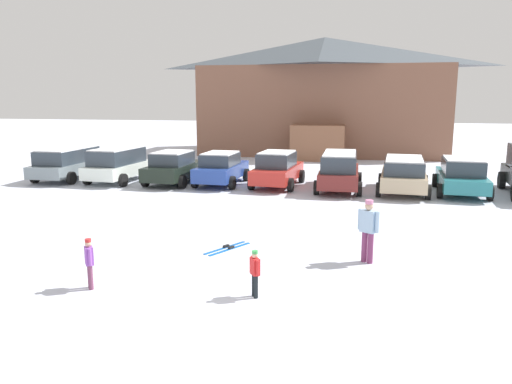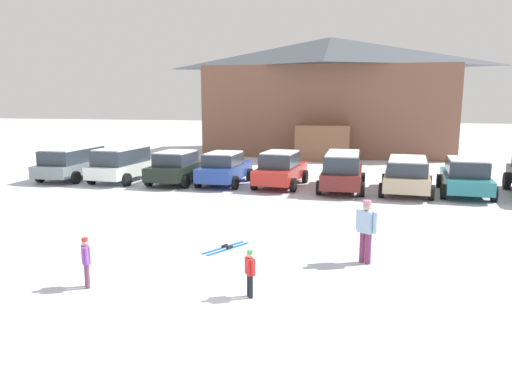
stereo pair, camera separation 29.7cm
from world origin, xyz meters
TOP-DOWN VIEW (x-y plane):
  - ground at (0.00, 0.00)m, footprint 160.00×160.00m
  - ski_lodge at (0.40, 31.40)m, footprint 18.36×10.92m
  - parked_grey_wagon at (-11.75, 15.66)m, footprint 2.29×4.82m
  - parked_white_suv at (-8.83, 15.42)m, footprint 2.44×4.21m
  - parked_black_sedan at (-5.87, 15.50)m, footprint 2.30×4.24m
  - parked_blue_hatchback at (-3.47, 15.67)m, footprint 2.20×4.13m
  - parked_red_sedan at (-0.68, 15.72)m, footprint 2.35×4.38m
  - parked_maroon_van at (2.29, 15.36)m, footprint 2.09×4.57m
  - parked_beige_suv at (5.15, 15.21)m, footprint 2.51×4.54m
  - parked_teal_hatchback at (7.67, 15.49)m, footprint 2.43×4.73m
  - skier_adult_in_blue_parka at (3.41, 4.98)m, footprint 0.54×0.42m
  - skier_child_in_purple_jacket at (-2.74, 1.89)m, footprint 0.30×0.36m
  - skier_child_in_red_jacket at (0.99, 2.14)m, footprint 0.26×0.34m
  - pair_of_skis at (-0.47, 5.42)m, footprint 1.05×1.55m

SIDE VIEW (x-z plane):
  - ground at x=0.00m, z-range 0.00..0.00m
  - pair_of_skis at x=-0.47m, z-range -0.02..0.06m
  - skier_child_in_red_jacket at x=0.99m, z-range 0.07..1.12m
  - skier_child_in_purple_jacket at x=-2.74m, z-range 0.08..1.24m
  - parked_blue_hatchback at x=-3.47m, z-range 0.01..1.62m
  - parked_teal_hatchback at x=7.67m, z-range 0.01..1.63m
  - parked_black_sedan at x=-5.87m, z-range 0.01..1.63m
  - parked_red_sedan at x=-0.68m, z-range 0.00..1.70m
  - parked_beige_suv at x=5.15m, z-range 0.07..1.66m
  - parked_grey_wagon at x=-11.75m, z-range 0.07..1.73m
  - parked_white_suv at x=-8.83m, z-range 0.06..1.80m
  - parked_maroon_van at x=2.29m, z-range 0.06..1.81m
  - skier_adult_in_blue_parka at x=3.41m, z-range 0.11..1.78m
  - ski_lodge at x=0.40m, z-range 0.05..8.73m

